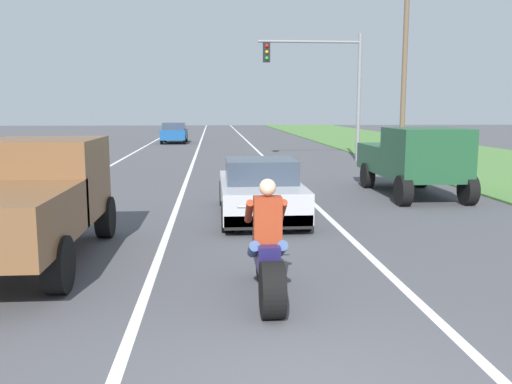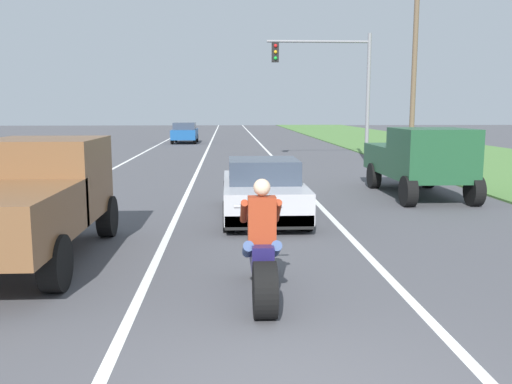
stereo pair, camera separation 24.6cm
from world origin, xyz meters
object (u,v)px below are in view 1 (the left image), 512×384
object	(u,v)px
traffic_light_mast_near	(328,76)
pickup_truck_left_lane_brown	(28,196)
sports_car_silver	(260,190)
pickup_truck_right_shoulder_dark_green	(413,157)
motorcycle_with_rider	(267,257)
distant_car_far_ahead	(174,133)

from	to	relation	value
traffic_light_mast_near	pickup_truck_left_lane_brown	bearing A→B (deg)	-116.21
sports_car_silver	pickup_truck_left_lane_brown	distance (m)	5.41
pickup_truck_left_lane_brown	pickup_truck_right_shoulder_dark_green	size ratio (longest dim) A/B	1.00
traffic_light_mast_near	motorcycle_with_rider	bearing A→B (deg)	-103.85
motorcycle_with_rider	distant_car_far_ahead	xyz separation A→B (m)	(-3.52, 33.88, 0.18)
motorcycle_with_rider	sports_car_silver	distance (m)	5.69
pickup_truck_left_lane_brown	distant_car_far_ahead	size ratio (longest dim) A/B	1.20
sports_car_silver	traffic_light_mast_near	distance (m)	14.67
pickup_truck_left_lane_brown	sports_car_silver	bearing A→B (deg)	41.03
motorcycle_with_rider	distant_car_far_ahead	distance (m)	34.06
motorcycle_with_rider	pickup_truck_right_shoulder_dark_green	distance (m)	9.97
pickup_truck_left_lane_brown	traffic_light_mast_near	bearing A→B (deg)	63.79
motorcycle_with_rider	sports_car_silver	bearing A→B (deg)	86.12
sports_car_silver	distant_car_far_ahead	distance (m)	28.47
pickup_truck_right_shoulder_dark_green	traffic_light_mast_near	world-z (taller)	traffic_light_mast_near
distant_car_far_ahead	motorcycle_with_rider	bearing A→B (deg)	-84.08
pickup_truck_right_shoulder_dark_green	traffic_light_mast_near	bearing A→B (deg)	91.79
traffic_light_mast_near	distant_car_far_ahead	size ratio (longest dim) A/B	1.50
sports_car_silver	traffic_light_mast_near	size ratio (longest dim) A/B	0.72
pickup_truck_left_lane_brown	distant_car_far_ahead	xyz separation A→B (m)	(0.17, 31.74, -0.33)
motorcycle_with_rider	traffic_light_mast_near	distance (m)	20.14
sports_car_silver	traffic_light_mast_near	world-z (taller)	traffic_light_mast_near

